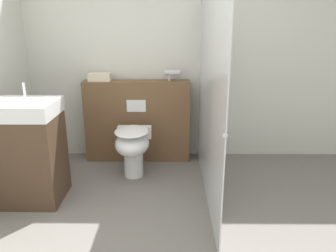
# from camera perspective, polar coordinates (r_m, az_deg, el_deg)

# --- Properties ---
(wall_back) EXTENTS (8.00, 0.06, 2.50)m
(wall_back) POSITION_cam_1_polar(r_m,az_deg,el_deg) (3.98, -1.55, 12.23)
(wall_back) COLOR silver
(wall_back) RESTS_ON ground_plane
(partition_panel) EXTENTS (1.25, 0.23, 0.97)m
(partition_panel) POSITION_cam_1_polar(r_m,az_deg,el_deg) (3.96, -5.30, 0.89)
(partition_panel) COLOR brown
(partition_panel) RESTS_ON ground_plane
(shower_glass) EXTENTS (0.04, 1.95, 1.91)m
(shower_glass) POSITION_cam_1_polar(r_m,az_deg,el_deg) (3.04, 7.14, 4.82)
(shower_glass) COLOR silver
(shower_glass) RESTS_ON ground_plane
(toilet) EXTENTS (0.38, 0.54, 0.55)m
(toilet) POSITION_cam_1_polar(r_m,az_deg,el_deg) (3.51, -6.18, -3.46)
(toilet) COLOR white
(toilet) RESTS_ON ground_plane
(sink_vanity) EXTENTS (0.64, 0.51, 1.10)m
(sink_vanity) POSITION_cam_1_polar(r_m,az_deg,el_deg) (3.30, -23.53, -4.12)
(sink_vanity) COLOR #473323
(sink_vanity) RESTS_ON ground_plane
(hair_drier) EXTENTS (0.21, 0.07, 0.13)m
(hair_drier) POSITION_cam_1_polar(r_m,az_deg,el_deg) (3.83, 0.86, 9.21)
(hair_drier) COLOR #B7B7BC
(hair_drier) RESTS_ON partition_panel
(folded_towel) EXTENTS (0.25, 0.14, 0.09)m
(folded_towel) POSITION_cam_1_polar(r_m,az_deg,el_deg) (3.91, -11.80, 8.35)
(folded_towel) COLOR beige
(folded_towel) RESTS_ON partition_panel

